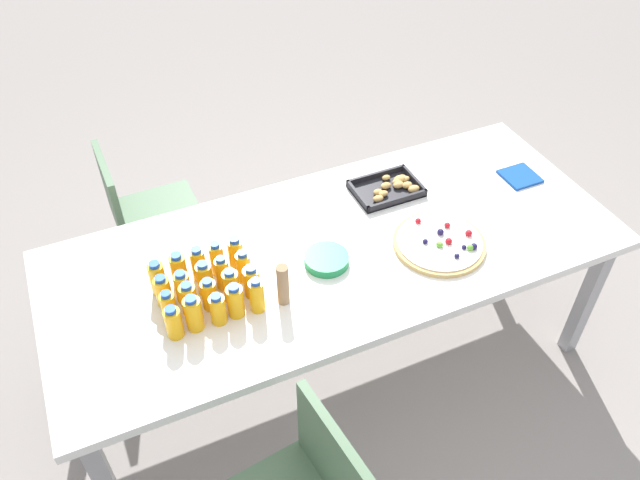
{
  "coord_description": "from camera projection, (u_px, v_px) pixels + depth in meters",
  "views": [
    {
      "loc": [
        -0.8,
        -1.62,
        2.46
      ],
      "look_at": [
        -0.05,
        0.04,
        0.76
      ],
      "focal_mm": 35.34,
      "sensor_mm": 36.0,
      "label": 1
    }
  ],
  "objects": [
    {
      "name": "juice_bottle_13",
      "position": [
        222.0,
        273.0,
        2.29
      ],
      "size": [
        0.05,
        0.05,
        0.15
      ],
      "color": "#FAAC14",
      "rests_on": "party_table"
    },
    {
      "name": "plate_stack",
      "position": [
        326.0,
        259.0,
        2.41
      ],
      "size": [
        0.17,
        0.17,
        0.03
      ],
      "color": "#1E8C4C",
      "rests_on": "party_table"
    },
    {
      "name": "fruit_pizza",
      "position": [
        440.0,
        243.0,
        2.49
      ],
      "size": [
        0.37,
        0.37,
        0.05
      ],
      "color": "tan",
      "rests_on": "party_table"
    },
    {
      "name": "juice_bottle_2",
      "position": [
        218.0,
        309.0,
        2.17
      ],
      "size": [
        0.06,
        0.06,
        0.13
      ],
      "color": "#F9AC14",
      "rests_on": "party_table"
    },
    {
      "name": "juice_bottle_5",
      "position": [
        169.0,
        307.0,
        2.17
      ],
      "size": [
        0.05,
        0.05,
        0.14
      ],
      "color": "#F9AE14",
      "rests_on": "party_table"
    },
    {
      "name": "juice_bottle_7",
      "position": [
        209.0,
        295.0,
        2.22
      ],
      "size": [
        0.06,
        0.06,
        0.14
      ],
      "color": "#F9AD14",
      "rests_on": "party_table"
    },
    {
      "name": "juice_bottle_3",
      "position": [
        235.0,
        301.0,
        2.19
      ],
      "size": [
        0.06,
        0.06,
        0.14
      ],
      "color": "#F9AC14",
      "rests_on": "party_table"
    },
    {
      "name": "party_table",
      "position": [
        337.0,
        257.0,
        2.53
      ],
      "size": [
        2.28,
        0.95,
        0.74
      ],
      "color": "white",
      "rests_on": "ground_plane"
    },
    {
      "name": "juice_bottle_14",
      "position": [
        244.0,
        266.0,
        2.32
      ],
      "size": [
        0.06,
        0.06,
        0.14
      ],
      "color": "#FAAE14",
      "rests_on": "party_table"
    },
    {
      "name": "juice_bottle_0",
      "position": [
        174.0,
        323.0,
        2.12
      ],
      "size": [
        0.06,
        0.06,
        0.14
      ],
      "color": "#F9AC14",
      "rests_on": "party_table"
    },
    {
      "name": "ground_plane",
      "position": [
        334.0,
        358.0,
        2.99
      ],
      "size": [
        12.0,
        12.0,
        0.0
      ],
      "primitive_type": "plane",
      "color": "gray"
    },
    {
      "name": "juice_bottle_11",
      "position": [
        183.0,
        287.0,
        2.24
      ],
      "size": [
        0.06,
        0.06,
        0.14
      ],
      "color": "#F9AE14",
      "rests_on": "party_table"
    },
    {
      "name": "cardboard_tube",
      "position": [
        283.0,
        285.0,
        2.22
      ],
      "size": [
        0.04,
        0.04,
        0.17
      ],
      "primitive_type": "cylinder",
      "color": "#9E7A56",
      "rests_on": "party_table"
    },
    {
      "name": "juice_bottle_17",
      "position": [
        199.0,
        264.0,
        2.32
      ],
      "size": [
        0.06,
        0.06,
        0.15
      ],
      "color": "#F9AC14",
      "rests_on": "party_table"
    },
    {
      "name": "juice_bottle_18",
      "position": [
        217.0,
        259.0,
        2.34
      ],
      "size": [
        0.05,
        0.05,
        0.15
      ],
      "color": "#FAAD14",
      "rests_on": "party_table"
    },
    {
      "name": "juice_bottle_19",
      "position": [
        236.0,
        253.0,
        2.36
      ],
      "size": [
        0.06,
        0.06,
        0.14
      ],
      "color": "#F9AD14",
      "rests_on": "party_table"
    },
    {
      "name": "juice_bottle_9",
      "position": [
        252.0,
        282.0,
        2.26
      ],
      "size": [
        0.06,
        0.06,
        0.14
      ],
      "color": "#F9AE14",
      "rests_on": "party_table"
    },
    {
      "name": "snack_tray",
      "position": [
        390.0,
        188.0,
        2.74
      ],
      "size": [
        0.29,
        0.21,
        0.04
      ],
      "color": "black",
      "rests_on": "party_table"
    },
    {
      "name": "napkin_stack",
      "position": [
        520.0,
        176.0,
        2.81
      ],
      "size": [
        0.15,
        0.15,
        0.01
      ],
      "primitive_type": "cube",
      "color": "#194CA5",
      "rests_on": "party_table"
    },
    {
      "name": "juice_bottle_8",
      "position": [
        231.0,
        286.0,
        2.24
      ],
      "size": [
        0.06,
        0.06,
        0.15
      ],
      "color": "#F9AD14",
      "rests_on": "party_table"
    },
    {
      "name": "juice_bottle_15",
      "position": [
        158.0,
        278.0,
        2.27
      ],
      "size": [
        0.06,
        0.06,
        0.15
      ],
      "color": "#FAAD14",
      "rests_on": "party_table"
    },
    {
      "name": "juice_bottle_6",
      "position": [
        189.0,
        299.0,
        2.2
      ],
      "size": [
        0.06,
        0.06,
        0.14
      ],
      "color": "#F9AD14",
      "rests_on": "party_table"
    },
    {
      "name": "juice_bottle_10",
      "position": [
        163.0,
        291.0,
        2.23
      ],
      "size": [
        0.06,
        0.06,
        0.14
      ],
      "color": "#F9AE14",
      "rests_on": "party_table"
    },
    {
      "name": "juice_bottle_12",
      "position": [
        205.0,
        279.0,
        2.27
      ],
      "size": [
        0.06,
        0.06,
        0.15
      ],
      "color": "#F9AE14",
      "rests_on": "party_table"
    },
    {
      "name": "juice_bottle_16",
      "position": [
        179.0,
        270.0,
        2.3
      ],
      "size": [
        0.06,
        0.06,
        0.15
      ],
      "color": "#FAAD14",
      "rests_on": "party_table"
    },
    {
      "name": "chair_far_left",
      "position": [
        143.0,
        212.0,
        3.01
      ],
      "size": [
        0.41,
        0.41,
        0.83
      ],
      "rotation": [
        0.0,
        0.0,
        -1.55
      ],
      "color": "#4C6B4C",
      "rests_on": "ground_plane"
    },
    {
      "name": "juice_bottle_4",
      "position": [
        257.0,
        296.0,
        2.21
      ],
      "size": [
        0.05,
        0.05,
        0.15
      ],
      "color": "#FAAD14",
      "rests_on": "party_table"
    },
    {
      "name": "juice_bottle_1",
      "position": [
        193.0,
        313.0,
        2.15
      ],
      "size": [
        0.06,
        0.06,
        0.15
      ],
      "color": "#FAAD14",
      "rests_on": "party_table"
    }
  ]
}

